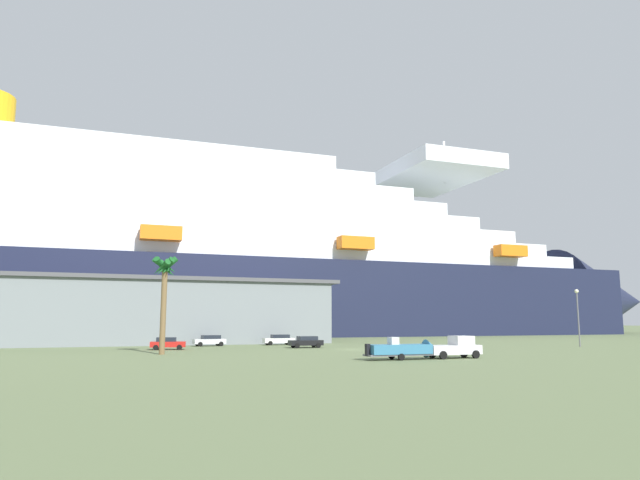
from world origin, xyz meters
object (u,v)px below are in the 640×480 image
parked_car_white_van (279,339)px  parked_car_silver_sedan (210,340)px  cruise_ship (153,261)px  pickup_truck (455,348)px  small_boat_on_trailer (406,349)px  street_lamp (578,309)px  parked_car_black_coupe (306,342)px  palm_tree (165,276)px  parked_car_red_hatchback (168,343)px

parked_car_white_van → parked_car_silver_sedan: size_ratio=1.00×
cruise_ship → parked_car_white_van: (19.62, -46.44, -16.28)m
cruise_ship → pickup_truck: 88.00m
small_boat_on_trailer → pickup_truck: bearing=4.5°
street_lamp → parked_car_black_coupe: street_lamp is taller
parked_car_silver_sedan → parked_car_black_coupe: 15.20m
small_boat_on_trailer → parked_car_silver_sedan: bearing=114.8°
pickup_truck → parked_car_black_coupe: 26.42m
cruise_ship → palm_tree: bearing=-88.1°
street_lamp → parked_car_white_van: street_lamp is taller
pickup_truck → parked_car_white_van: bearing=107.3°
cruise_ship → small_boat_on_trailer: (24.83, -81.45, -16.15)m
parked_car_white_van → small_boat_on_trailer: bearing=-81.5°
small_boat_on_trailer → parked_car_silver_sedan: 37.61m
cruise_ship → street_lamp: cruise_ship is taller
parked_car_black_coupe → parked_car_red_hatchback: bearing=-179.9°
palm_tree → parked_car_white_van: bearing=49.1°
pickup_truck → palm_tree: palm_tree is taller
street_lamp → parked_car_red_hatchback: bearing=172.2°
pickup_truck → palm_tree: bearing=152.7°
parked_car_white_van → parked_car_black_coupe: 9.90m
parked_car_white_van → parked_car_silver_sedan: (-10.56, -0.86, 0.00)m
small_boat_on_trailer → parked_car_black_coupe: small_boat_on_trailer is taller
palm_tree → parked_car_silver_sedan: size_ratio=2.24×
street_lamp → parked_car_silver_sedan: 53.56m
pickup_truck → parked_car_red_hatchback: pickup_truck is taller
parked_car_white_van → parked_car_red_hatchback: 19.29m
palm_tree → parked_car_black_coupe: 23.14m
pickup_truck → small_boat_on_trailer: (-5.56, -0.44, -0.09)m
pickup_truck → small_boat_on_trailer: pickup_truck is taller
parked_car_black_coupe → parked_car_red_hatchback: same height
parked_car_black_coupe → parked_car_silver_sedan: bearing=144.3°
cruise_ship → pickup_truck: (30.39, -81.01, -16.07)m
pickup_truck → street_lamp: bearing=30.1°
parked_car_silver_sedan → parked_car_black_coupe: (12.34, -8.87, 0.00)m
small_boat_on_trailer → palm_tree: palm_tree is taller
pickup_truck → parked_car_silver_sedan: 39.89m
parked_car_red_hatchback → pickup_truck: bearing=-42.2°
pickup_truck → parked_car_silver_sedan: bearing=122.3°
cruise_ship → parked_car_red_hatchback: (2.99, -56.20, -16.28)m
parked_car_black_coupe → parked_car_red_hatchback: size_ratio=1.04×
street_lamp → parked_car_white_van: 44.03m
cruise_ship → parked_car_red_hatchback: bearing=-87.0°
pickup_truck → palm_tree: 32.57m
pickup_truck → small_boat_on_trailer: size_ratio=0.66×
cruise_ship → small_boat_on_trailer: cruise_ship is taller
parked_car_red_hatchback → parked_car_black_coupe: bearing=0.1°
parked_car_red_hatchback → small_boat_on_trailer: bearing=-49.1°
parked_car_white_van → parked_car_black_coupe: bearing=-79.6°
palm_tree → pickup_truck: bearing=-27.3°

